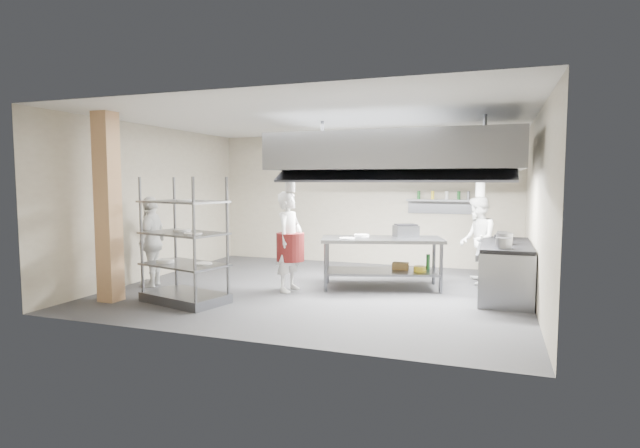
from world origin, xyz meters
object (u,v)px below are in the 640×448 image
(chef_line, at_px, (478,240))
(griddle, at_px, (406,231))
(chef_head, at_px, (290,242))
(chef_plating, at_px, (152,241))
(island, at_px, (382,263))
(pass_rack, at_px, (184,240))
(stockpot, at_px, (504,238))
(cooking_range, at_px, (505,272))

(chef_line, bearing_deg, griddle, -69.67)
(chef_head, relative_size, chef_line, 1.06)
(chef_head, relative_size, chef_plating, 1.06)
(island, xyz_separation_m, chef_line, (1.60, 0.99, 0.36))
(chef_plating, bearing_deg, chef_head, 84.47)
(island, relative_size, chef_plating, 1.30)
(chef_plating, distance_m, griddle, 4.64)
(chef_plating, bearing_deg, island, 91.20)
(island, relative_size, chef_line, 1.30)
(griddle, bearing_deg, chef_plating, 170.58)
(island, xyz_separation_m, pass_rack, (-2.71, -2.07, 0.54))
(griddle, distance_m, stockpot, 1.75)
(chef_head, xyz_separation_m, chef_line, (3.07, 1.75, -0.05))
(pass_rack, distance_m, chef_head, 1.81)
(chef_plating, height_order, stockpot, chef_plating)
(griddle, height_order, stockpot, griddle)
(island, bearing_deg, griddle, 27.21)
(cooking_range, bearing_deg, chef_line, 116.34)
(island, xyz_separation_m, cooking_range, (2.08, 0.02, -0.04))
(chef_head, bearing_deg, chef_line, -53.76)
(chef_line, relative_size, griddle, 3.97)
(island, height_order, chef_head, chef_head)
(griddle, bearing_deg, chef_line, -1.36)
(island, height_order, stockpot, stockpot)
(island, height_order, cooking_range, island)
(stockpot, bearing_deg, cooking_range, 78.04)
(chef_line, distance_m, chef_plating, 6.02)
(pass_rack, bearing_deg, chef_line, 50.05)
(chef_head, xyz_separation_m, chef_plating, (-2.53, -0.45, -0.05))
(chef_line, height_order, stockpot, chef_line)
(pass_rack, xyz_separation_m, chef_line, (4.31, 3.06, -0.17))
(chef_head, height_order, stockpot, chef_head)
(chef_plating, xyz_separation_m, stockpot, (6.05, 1.09, 0.17))
(island, relative_size, stockpot, 8.19)
(stockpot, bearing_deg, pass_rack, -157.81)
(island, distance_m, chef_plating, 4.20)
(pass_rack, relative_size, chef_plating, 1.21)
(chef_head, distance_m, chef_line, 3.53)
(island, bearing_deg, cooking_range, -15.45)
(griddle, xyz_separation_m, stockpot, (1.68, -0.47, -0.02))
(cooking_range, relative_size, griddle, 4.85)
(cooking_range, xyz_separation_m, chef_line, (-0.48, 0.97, 0.40))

